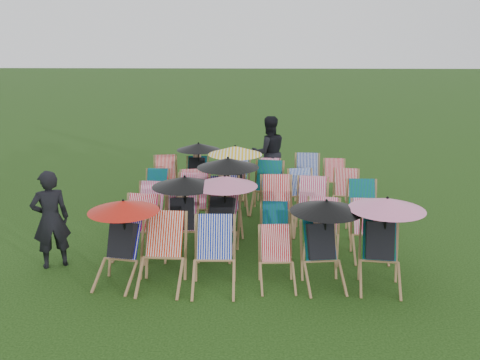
{
  "coord_description": "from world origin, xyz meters",
  "views": [
    {
      "loc": [
        0.09,
        -9.46,
        3.59
      ],
      "look_at": [
        -0.2,
        0.39,
        0.9
      ],
      "focal_mm": 40.0,
      "sensor_mm": 36.0,
      "label": 1
    }
  ],
  "objects_px": {
    "deckchair_29": "(335,179)",
    "person_rear": "(269,153)",
    "deckchair_0": "(120,240)",
    "person_left": "(51,219)",
    "deckchair_5": "(382,241)"
  },
  "relations": [
    {
      "from": "deckchair_29",
      "to": "person_rear",
      "type": "height_order",
      "value": "person_rear"
    },
    {
      "from": "deckchair_29",
      "to": "person_rear",
      "type": "distance_m",
      "value": 1.68
    },
    {
      "from": "deckchair_0",
      "to": "person_rear",
      "type": "relative_size",
      "value": 0.71
    },
    {
      "from": "person_left",
      "to": "deckchair_29",
      "type": "bearing_deg",
      "value": -169.55
    },
    {
      "from": "deckchair_0",
      "to": "deckchair_5",
      "type": "relative_size",
      "value": 0.95
    },
    {
      "from": "person_left",
      "to": "deckchair_5",
      "type": "bearing_deg",
      "value": 146.37
    },
    {
      "from": "deckchair_0",
      "to": "person_rear",
      "type": "height_order",
      "value": "person_rear"
    },
    {
      "from": "person_rear",
      "to": "deckchair_0",
      "type": "bearing_deg",
      "value": 51.26
    },
    {
      "from": "person_rear",
      "to": "deckchair_29",
      "type": "bearing_deg",
      "value": 143.02
    },
    {
      "from": "deckchair_0",
      "to": "person_left",
      "type": "distance_m",
      "value": 1.33
    },
    {
      "from": "deckchair_29",
      "to": "deckchair_5",
      "type": "bearing_deg",
      "value": -85.24
    },
    {
      "from": "deckchair_5",
      "to": "person_left",
      "type": "distance_m",
      "value": 5.08
    },
    {
      "from": "person_left",
      "to": "person_rear",
      "type": "relative_size",
      "value": 0.9
    },
    {
      "from": "deckchair_29",
      "to": "person_left",
      "type": "distance_m",
      "value": 6.4
    },
    {
      "from": "deckchair_5",
      "to": "deckchair_29",
      "type": "height_order",
      "value": "deckchair_5"
    }
  ]
}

